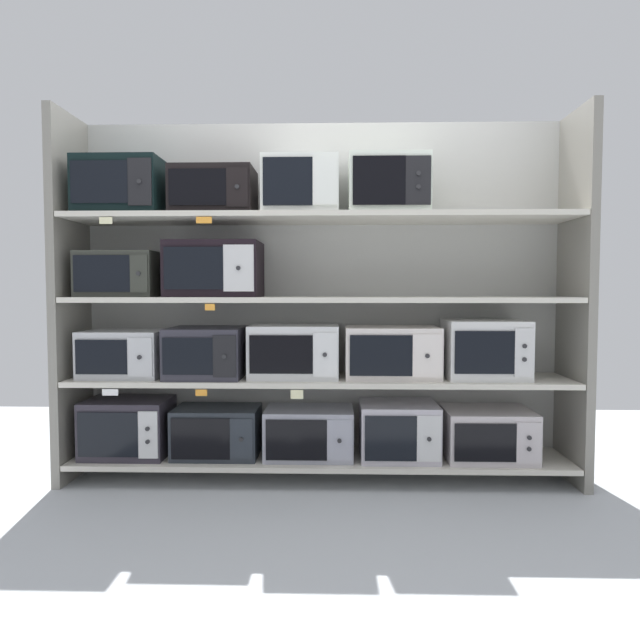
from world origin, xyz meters
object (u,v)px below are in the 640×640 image
(microwave_0, at_px, (128,427))
(microwave_12, at_px, (123,188))
(microwave_3, at_px, (398,430))
(microwave_11, at_px, (215,269))
(microwave_13, at_px, (214,192))
(microwave_10, at_px, (122,274))
(microwave_9, at_px, (485,349))
(microwave_15, at_px, (388,186))
(microwave_7, at_px, (294,351))
(microwave_1, at_px, (217,432))
(microwave_5, at_px, (125,353))
(microwave_8, at_px, (392,352))
(microwave_4, at_px, (487,434))
(microwave_2, at_px, (309,432))
(microwave_6, at_px, (207,352))
(microwave_14, at_px, (301,187))

(microwave_0, height_order, microwave_12, microwave_12)
(microwave_3, bearing_deg, microwave_11, 179.99)
(microwave_13, bearing_deg, microwave_10, -179.98)
(microwave_9, height_order, microwave_15, microwave_15)
(microwave_7, bearing_deg, microwave_0, -179.98)
(microwave_7, height_order, microwave_10, microwave_10)
(microwave_1, relative_size, microwave_5, 1.07)
(microwave_8, bearing_deg, microwave_7, 179.98)
(microwave_1, height_order, microwave_3, microwave_3)
(microwave_4, relative_size, microwave_7, 0.97)
(microwave_5, xyz_separation_m, microwave_8, (1.57, -0.00, 0.01))
(microwave_12, bearing_deg, microwave_1, -0.04)
(microwave_1, bearing_deg, microwave_7, 0.06)
(microwave_4, height_order, microwave_8, microwave_8)
(microwave_10, bearing_deg, microwave_2, -0.00)
(microwave_5, bearing_deg, microwave_9, -0.00)
(microwave_3, xyz_separation_m, microwave_10, (-1.62, -0.00, 0.91))
(microwave_2, bearing_deg, microwave_11, 179.97)
(microwave_12, bearing_deg, microwave_11, -0.00)
(microwave_6, distance_m, microwave_15, 1.42)
(microwave_9, bearing_deg, microwave_13, -180.00)
(microwave_4, xyz_separation_m, microwave_6, (-1.64, 0.00, 0.47))
(microwave_7, xyz_separation_m, microwave_13, (-0.46, -0.00, 0.92))
(microwave_10, relative_size, microwave_12, 0.93)
(microwave_9, bearing_deg, microwave_10, -179.99)
(microwave_3, distance_m, microwave_13, 1.75)
(microwave_6, relative_size, microwave_13, 0.93)
(microwave_4, height_order, microwave_7, microwave_7)
(microwave_12, height_order, microwave_13, microwave_12)
(microwave_2, relative_size, microwave_11, 0.97)
(microwave_3, height_order, microwave_11, microwave_11)
(microwave_5, bearing_deg, microwave_3, -0.01)
(microwave_9, relative_size, microwave_15, 1.01)
(microwave_8, height_order, microwave_13, microwave_13)
(microwave_11, height_order, microwave_15, microwave_15)
(microwave_2, bearing_deg, microwave_3, 0.01)
(microwave_4, relative_size, microwave_9, 1.10)
(microwave_7, bearing_deg, microwave_9, -0.00)
(microwave_14, bearing_deg, microwave_5, 179.98)
(microwave_4, bearing_deg, microwave_10, -180.00)
(microwave_5, height_order, microwave_9, microwave_9)
(microwave_7, relative_size, microwave_15, 1.14)
(microwave_8, bearing_deg, microwave_1, -179.99)
(microwave_5, relative_size, microwave_13, 0.98)
(microwave_1, xyz_separation_m, microwave_3, (1.07, 0.00, 0.02))
(microwave_8, distance_m, microwave_12, 1.82)
(microwave_2, xyz_separation_m, microwave_12, (-1.08, 0.00, 1.43))
(microwave_2, height_order, microwave_12, microwave_12)
(microwave_0, relative_size, microwave_11, 0.92)
(microwave_7, bearing_deg, microwave_14, -0.53)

